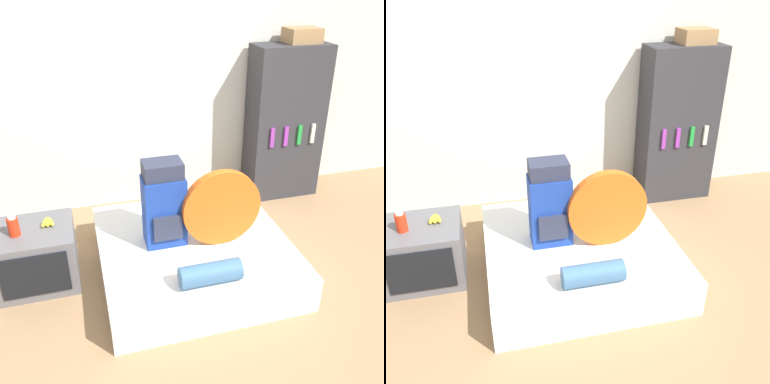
{
  "view_description": "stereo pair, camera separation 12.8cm",
  "coord_description": "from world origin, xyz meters",
  "views": [
    {
      "loc": [
        -0.78,
        -2.22,
        2.32
      ],
      "look_at": [
        0.03,
        0.61,
        0.75
      ],
      "focal_mm": 40.0,
      "sensor_mm": 36.0,
      "label": 1
    },
    {
      "loc": [
        -0.66,
        -2.25,
        2.32
      ],
      "look_at": [
        0.03,
        0.61,
        0.75
      ],
      "focal_mm": 40.0,
      "sensor_mm": 36.0,
      "label": 2
    }
  ],
  "objects": [
    {
      "name": "wall_back",
      "position": [
        0.0,
        1.97,
        1.3
      ],
      "size": [
        8.0,
        0.05,
        2.6
      ],
      "color": "silver",
      "rests_on": "ground_plane"
    },
    {
      "name": "banana_bunch",
      "position": [
        -1.09,
        0.86,
        0.51
      ],
      "size": [
        0.12,
        0.15,
        0.04
      ],
      "color": "yellow",
      "rests_on": "television"
    },
    {
      "name": "sleeping_roll",
      "position": [
        0.01,
        0.06,
        0.38
      ],
      "size": [
        0.45,
        0.16,
        0.16
      ],
      "color": "#3D668E",
      "rests_on": "bed"
    },
    {
      "name": "ground_plane",
      "position": [
        0.0,
        0.0,
        0.0
      ],
      "size": [
        16.0,
        16.0,
        0.0
      ],
      "primitive_type": "plane",
      "color": "#997551"
    },
    {
      "name": "bookshelf",
      "position": [
        1.37,
        1.71,
        0.81
      ],
      "size": [
        0.77,
        0.4,
        1.63
      ],
      "color": "#2D2D33",
      "rests_on": "ground_plane"
    },
    {
      "name": "canister",
      "position": [
        -1.33,
        0.77,
        0.57
      ],
      "size": [
        0.08,
        0.08,
        0.17
      ],
      "color": "red",
      "rests_on": "television"
    },
    {
      "name": "television",
      "position": [
        -1.22,
        0.81,
        0.25
      ],
      "size": [
        0.62,
        0.56,
        0.49
      ],
      "color": "#5B5B60",
      "rests_on": "ground_plane"
    },
    {
      "name": "tent_bag",
      "position": [
        0.24,
        0.52,
        0.62
      ],
      "size": [
        0.64,
        0.07,
        0.64
      ],
      "color": "#E05B19",
      "rests_on": "bed"
    },
    {
      "name": "backpack",
      "position": [
        -0.19,
        0.66,
        0.64
      ],
      "size": [
        0.33,
        0.26,
        0.71
      ],
      "color": "navy",
      "rests_on": "bed"
    },
    {
      "name": "cardboard_box",
      "position": [
        1.48,
        1.74,
        1.7
      ],
      "size": [
        0.33,
        0.27,
        0.14
      ],
      "color": "#99754C",
      "rests_on": "bookshelf"
    },
    {
      "name": "bed",
      "position": [
        0.04,
        0.61,
        0.15
      ],
      "size": [
        1.53,
        1.53,
        0.3
      ],
      "color": "white",
      "rests_on": "ground_plane"
    }
  ]
}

